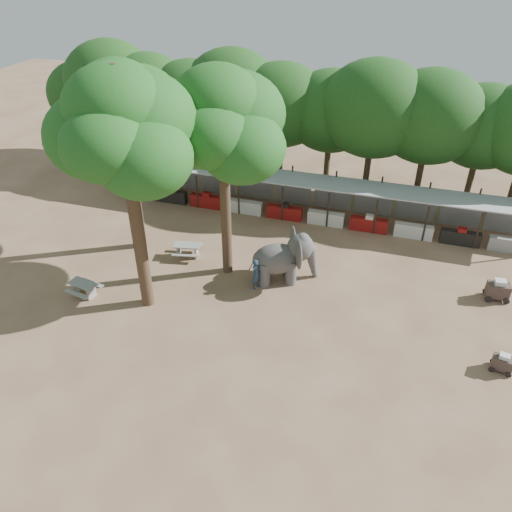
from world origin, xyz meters
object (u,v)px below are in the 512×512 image
(elephant, at_px, (285,258))
(picnic_table_far, at_px, (187,249))
(yard_tree_center, at_px, (122,131))
(picnic_table_near, at_px, (84,287))
(yard_tree_back, at_px, (221,124))
(handler, at_px, (256,274))
(cart_front, at_px, (503,363))
(yard_tree_left, at_px, (123,113))
(cart_back, at_px, (498,290))

(elephant, height_order, picnic_table_far, elephant)
(yard_tree_center, height_order, picnic_table_near, yard_tree_center)
(yard_tree_back, xyz_separation_m, elephant, (3.44, -0.08, -7.10))
(yard_tree_center, bearing_deg, picnic_table_near, -170.31)
(handler, xyz_separation_m, cart_front, (12.17, -2.65, -0.44))
(yard_tree_center, bearing_deg, picnic_table_far, 85.62)
(elephant, bearing_deg, picnic_table_near, 179.61)
(yard_tree_left, xyz_separation_m, yard_tree_back, (6.00, -1.00, 0.34))
(yard_tree_back, xyz_separation_m, cart_back, (14.62, 1.49, -7.95))
(handler, bearing_deg, picnic_table_near, 133.15)
(yard_tree_back, relative_size, picnic_table_near, 6.40)
(cart_front, relative_size, cart_back, 0.81)
(yard_tree_center, distance_m, cart_front, 19.43)
(yard_tree_left, height_order, picnic_table_near, yard_tree_left)
(cart_front, bearing_deg, elephant, 171.07)
(yard_tree_center, relative_size, cart_back, 9.24)
(handler, relative_size, picnic_table_near, 1.01)
(yard_tree_back, bearing_deg, picnic_table_far, 169.14)
(yard_tree_center, xyz_separation_m, elephant, (6.43, 3.92, -7.76))
(yard_tree_back, distance_m, handler, 8.05)
(elephant, distance_m, picnic_table_near, 10.87)
(elephant, bearing_deg, cart_front, -44.48)
(yard_tree_back, relative_size, cart_front, 10.79)
(handler, bearing_deg, yard_tree_center, 139.78)
(yard_tree_back, distance_m, cart_front, 16.94)
(yard_tree_left, relative_size, yard_tree_center, 0.92)
(yard_tree_center, relative_size, cart_front, 11.43)
(yard_tree_left, distance_m, yard_tree_back, 6.09)
(cart_back, bearing_deg, cart_front, -98.29)
(yard_tree_back, distance_m, elephant, 7.88)
(yard_tree_left, xyz_separation_m, elephant, (9.44, -1.08, -6.76))
(yard_tree_center, xyz_separation_m, handler, (5.19, 2.71, -8.31))
(picnic_table_near, bearing_deg, handler, 31.95)
(yard_tree_center, distance_m, picnic_table_far, 9.79)
(yard_tree_back, height_order, picnic_table_near, yard_tree_back)
(handler, height_order, cart_back, handler)
(cart_back, bearing_deg, picnic_table_near, -169.42)
(yard_tree_center, relative_size, yard_tree_back, 1.06)
(cart_back, bearing_deg, yard_tree_center, -168.22)
(handler, bearing_deg, yard_tree_left, 96.57)
(picnic_table_near, bearing_deg, elephant, 35.61)
(picnic_table_far, distance_m, cart_front, 17.58)
(picnic_table_far, bearing_deg, yard_tree_back, -22.36)
(elephant, relative_size, picnic_table_far, 2.05)
(yard_tree_back, relative_size, handler, 6.32)
(yard_tree_center, distance_m, cart_back, 20.36)
(handler, distance_m, picnic_table_far, 5.18)
(picnic_table_far, relative_size, cart_front, 1.79)
(cart_front, xyz_separation_m, cart_back, (0.26, 5.44, 0.13))
(elephant, relative_size, cart_back, 2.96)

